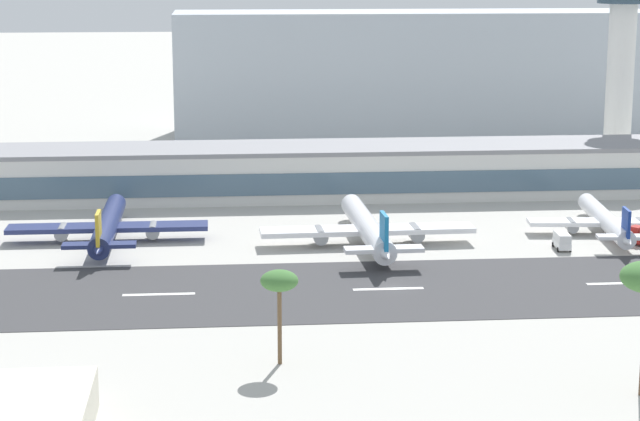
# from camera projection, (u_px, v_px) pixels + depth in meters

# --- Properties ---
(ground_plane) EXTENTS (1400.00, 1400.00, 0.00)m
(ground_plane) POSITION_uv_depth(u_px,v_px,m) (394.00, 287.00, 200.99)
(ground_plane) COLOR #B2AFA8
(runway_strip) EXTENTS (800.00, 37.02, 0.08)m
(runway_strip) POSITION_uv_depth(u_px,v_px,m) (395.00, 289.00, 199.90)
(runway_strip) COLOR #38383A
(runway_strip) RESTS_ON ground_plane
(runway_centreline_dash_3) EXTENTS (12.00, 1.20, 0.01)m
(runway_centreline_dash_3) POSITION_uv_depth(u_px,v_px,m) (159.00, 294.00, 196.56)
(runway_centreline_dash_3) COLOR white
(runway_centreline_dash_3) RESTS_ON runway_strip
(runway_centreline_dash_4) EXTENTS (12.00, 1.20, 0.01)m
(runway_centreline_dash_4) POSITION_uv_depth(u_px,v_px,m) (388.00, 289.00, 199.79)
(runway_centreline_dash_4) COLOR white
(runway_centreline_dash_4) RESTS_ON runway_strip
(runway_centreline_dash_5) EXTENTS (12.00, 1.20, 0.01)m
(runway_centreline_dash_5) POSITION_uv_depth(u_px,v_px,m) (621.00, 283.00, 203.18)
(runway_centreline_dash_5) COLOR white
(runway_centreline_dash_5) RESTS_ON runway_strip
(terminal_building) EXTENTS (195.57, 21.61, 11.99)m
(terminal_building) POSITION_uv_depth(u_px,v_px,m) (332.00, 171.00, 276.50)
(terminal_building) COLOR silver
(terminal_building) RESTS_ON ground_plane
(control_tower) EXTENTS (14.70, 14.70, 49.86)m
(control_tower) POSITION_uv_depth(u_px,v_px,m) (621.00, 52.00, 302.94)
(control_tower) COLOR silver
(control_tower) RESTS_ON ground_plane
(distant_hotel_block) EXTENTS (149.30, 33.43, 38.38)m
(distant_hotel_block) POSITION_uv_depth(u_px,v_px,m) (415.00, 73.00, 369.92)
(distant_hotel_block) COLOR #A8B2BC
(distant_hotel_block) RESTS_ON ground_plane
(airliner_gold_tail_gate_0) EXTENTS (39.29, 46.64, 9.74)m
(airliner_gold_tail_gate_0) POSITION_uv_depth(u_px,v_px,m) (107.00, 227.00, 232.04)
(airliner_gold_tail_gate_0) COLOR navy
(airliner_gold_tail_gate_0) RESTS_ON ground_plane
(airliner_blue_tail_gate_1) EXTENTS (41.97, 49.41, 10.31)m
(airliner_blue_tail_gate_1) POSITION_uv_depth(u_px,v_px,m) (368.00, 229.00, 229.06)
(airliner_blue_tail_gate_1) COLOR silver
(airliner_blue_tail_gate_1) RESTS_ON ground_plane
(airliner_navy_tail_gate_2) EXTENTS (31.74, 41.24, 8.62)m
(airliner_navy_tail_gate_2) POSITION_uv_depth(u_px,v_px,m) (607.00, 222.00, 238.19)
(airliner_navy_tail_gate_2) COLOR white
(airliner_navy_tail_gate_2) RESTS_ON ground_plane
(service_box_truck_0) EXTENTS (2.95, 6.12, 3.25)m
(service_box_truck_0) POSITION_uv_depth(u_px,v_px,m) (562.00, 240.00, 226.69)
(service_box_truck_0) COLOR white
(service_box_truck_0) RESTS_ON ground_plane
(palm_tree_1) EXTENTS (5.20, 5.20, 13.33)m
(palm_tree_1) POSITION_uv_depth(u_px,v_px,m) (279.00, 283.00, 160.91)
(palm_tree_1) COLOR brown
(palm_tree_1) RESTS_ON ground_plane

